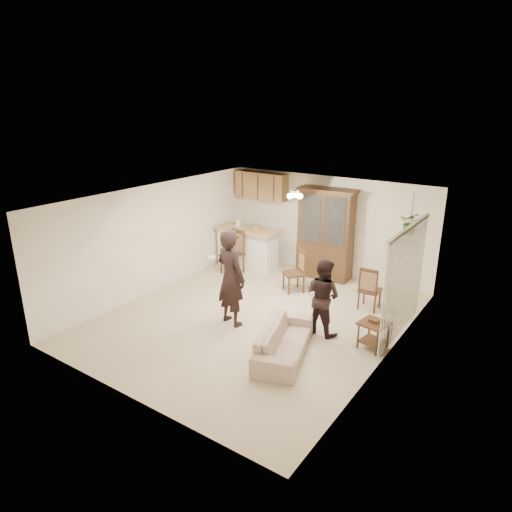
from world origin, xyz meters
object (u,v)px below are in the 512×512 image
Objects in this scene: child at (322,300)px; side_table at (373,335)px; sofa at (284,336)px; chair_hutch_left at (294,280)px; chair_bar at (232,261)px; china_hutch at (325,234)px; chair_hutch_right at (369,297)px; adult at (231,281)px.

child is 1.12m from side_table.
sofa is 1.63m from side_table.
sofa reaches higher than side_table.
side_table is at bearing -65.39° from sofa.
chair_hutch_left reaches higher than sofa.
child is 1.21× the size of chair_bar.
child reaches higher than side_table.
child reaches higher than sofa.
child is at bearing -67.47° from china_hutch.
side_table is at bearing 8.40° from chair_hutch_left.
sofa is at bearing -137.51° from side_table.
china_hutch is at bearing 130.88° from side_table.
china_hutch is at bearing -1.38° from sofa.
china_hutch is at bearing -37.14° from chair_hutch_right.
adult is at bearing -57.09° from chair_hutch_left.
adult reaches higher than side_table.
sofa is 3.28× the size of side_table.
child is 2.99m from china_hutch.
chair_hutch_left is at bearing -34.85° from child.
chair_hutch_right is at bearing 8.47° from chair_bar.
chair_hutch_right is at bearing -93.91° from child.
chair_bar reaches higher than chair_hutch_right.
adult reaches higher than child.
sofa is 1.89× the size of chair_hutch_left.
chair_hutch_left is (-1.29, 2.55, -0.09)m from sofa.
sofa is at bearing 175.35° from adult.
side_table is at bearing 110.83° from chair_hutch_right.
chair_bar is 1.13× the size of chair_hutch_left.
chair_hutch_right is at bearing -37.71° from china_hutch.
chair_bar is (-1.69, 2.24, -0.58)m from adult.
child is (0.16, 1.13, 0.31)m from sofa.
adult reaches higher than chair_bar.
china_hutch reaches higher than side_table.
side_table is at bearing -171.55° from child.
chair_bar is 3.72m from chair_hutch_right.
child reaches higher than chair_hutch_left.
child is at bearing 178.71° from side_table.
side_table is (1.04, -0.02, -0.41)m from child.
china_hutch is 2.34× the size of chair_hutch_right.
child is at bearing -15.97° from chair_bar.
sofa is 1.04× the size of adult.
china_hutch is at bearing -84.64° from adult.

